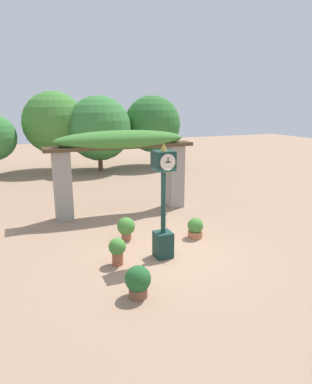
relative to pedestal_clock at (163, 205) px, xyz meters
name	(u,v)px	position (x,y,z in m)	size (l,w,h in m)	color
ground_plane	(166,253)	(0.18, 0.18, -1.49)	(60.00, 60.00, 0.00)	#9E7A60
pedestal_clock	(163,205)	(0.00, 0.00, 0.00)	(0.50, 0.55, 3.13)	#14332D
pergola	(122,152)	(0.18, 4.23, 0.86)	(5.62, 1.19, 3.15)	gray
potted_plant_near_left	(126,227)	(-0.56, 1.54, -1.09)	(0.55, 0.55, 0.72)	#9E563D
potted_plant_near_right	(117,249)	(-1.29, 0.02, -1.07)	(0.45, 0.45, 0.73)	#9E563D
potted_plant_far_left	(195,228)	(1.49, 0.87, -1.18)	(0.49, 0.49, 0.64)	#B26B4C
potted_plant_far_right	(138,281)	(-1.32, -1.64, -1.12)	(0.57, 0.57, 0.72)	brown
tree_line	(91,126)	(1.08, 13.42, 1.23)	(12.73, 5.00, 4.84)	brown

